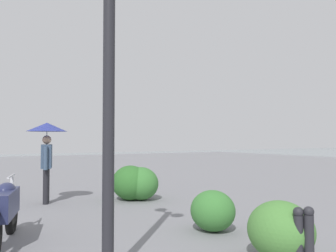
% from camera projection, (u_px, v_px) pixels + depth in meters
% --- Properties ---
extents(lamppost, '(0.98, 0.28, 4.15)m').
position_uv_depth(lamppost, '(109.00, 44.00, 4.27)').
color(lamppost, '#232328').
rests_on(lamppost, ground).
extents(motorcycle, '(2.12, 0.74, 1.06)m').
position_uv_depth(motorcycle, '(4.00, 211.00, 5.57)').
color(motorcycle, black).
rests_on(motorcycle, ground).
extents(pedestrian, '(1.00, 1.00, 2.03)m').
position_uv_depth(pedestrian, '(47.00, 140.00, 9.08)').
color(pedestrian, black).
rests_on(pedestrian, ground).
extents(bollard_near, '(0.13, 0.13, 0.79)m').
position_uv_depth(bollard_near, '(309.00, 238.00, 4.40)').
color(bollard_near, '#232328').
rests_on(bollard_near, ground).
extents(bollard_mid, '(0.13, 0.13, 0.78)m').
position_uv_depth(bollard_mid, '(299.00, 237.00, 4.44)').
color(bollard_mid, '#232328').
rests_on(bollard_mid, ground).
extents(shrub_low, '(1.07, 0.97, 0.91)m').
position_uv_depth(shrub_low, '(130.00, 183.00, 9.56)').
color(shrub_low, '#2D6628').
rests_on(shrub_low, ground).
extents(shrub_round, '(1.02, 0.92, 0.87)m').
position_uv_depth(shrub_round, '(141.00, 184.00, 9.56)').
color(shrub_round, '#387533').
rests_on(shrub_round, ground).
extents(shrub_wide, '(0.84, 0.76, 0.72)m').
position_uv_depth(shrub_wide, '(213.00, 211.00, 6.33)').
color(shrub_wide, '#387533').
rests_on(shrub_wide, ground).
extents(shrub_tall, '(0.93, 0.84, 0.79)m').
position_uv_depth(shrub_tall, '(281.00, 230.00, 4.82)').
color(shrub_tall, '#477F38').
rests_on(shrub_tall, ground).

